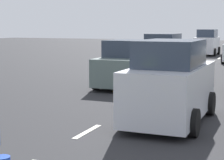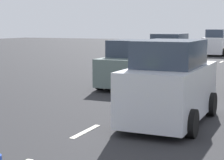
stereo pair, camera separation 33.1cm
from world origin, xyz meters
name	(u,v)px [view 1 (the left image)]	position (x,y,z in m)	size (l,w,h in m)	color
ground_plane	(199,69)	(0.00, 21.00, 0.00)	(96.00, 96.00, 0.00)	#28282B
lane_center_line	(210,63)	(0.00, 25.20, 0.00)	(0.14, 46.40, 0.01)	silver
car_oncoming_third	(207,43)	(-1.53, 33.15, 1.05)	(1.95, 4.19, 2.26)	silver
car_outgoing_ahead	(171,84)	(1.64, 7.50, 1.04)	(1.97, 4.08, 2.23)	silver
car_oncoming_second	(163,54)	(-1.84, 19.47, 1.00)	(2.08, 4.27, 2.14)	black
car_oncoming_lead	(128,65)	(-1.61, 12.96, 0.93)	(2.05, 3.81, 2.00)	slate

